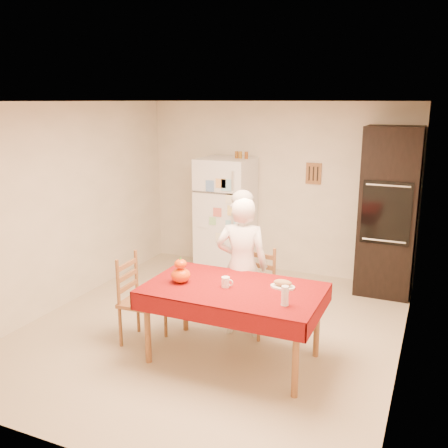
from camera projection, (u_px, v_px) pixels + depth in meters
The scene contains 17 objects.
floor at pixel (212, 328), 5.65m from camera, with size 4.50×4.50×0.00m, color tan.
room_shell at pixel (212, 187), 5.26m from camera, with size 4.02×4.52×2.51m.
refrigerator at pixel (226, 216), 7.37m from camera, with size 0.75×0.74×1.70m.
oven_cabinet at pixel (388, 212), 6.46m from camera, with size 0.70×0.62×2.20m.
dining_table at pixel (233, 294), 4.81m from camera, with size 1.70×1.00×0.76m.
chair_far at pixel (255, 287), 5.51m from camera, with size 0.47×0.46×0.95m.
chair_left at pixel (137, 296), 5.25m from camera, with size 0.42×0.44×0.95m.
seated_woman at pixel (242, 266), 5.36m from camera, with size 0.57×0.37×1.55m, color white.
coffee_mug at pixel (226, 282), 4.79m from camera, with size 0.08×0.08×0.10m, color white.
pumpkin_lower at pixel (181, 275), 4.91m from camera, with size 0.19×0.19×0.14m, color #E64B05.
pumpkin_upper at pixel (181, 264), 4.88m from camera, with size 0.12×0.12×0.09m, color #E56005.
wine_glass at pixel (285, 296), 4.36m from camera, with size 0.07×0.07×0.18m, color white.
bread_plate at pixel (283, 287), 4.79m from camera, with size 0.24×0.24×0.02m, color white.
bread_loaf at pixel (283, 283), 4.78m from camera, with size 0.18×0.10×0.06m, color tan.
spice_jar_left at pixel (237, 155), 7.14m from camera, with size 0.05×0.05×0.10m, color brown.
spice_jar_mid at pixel (240, 155), 7.12m from camera, with size 0.05×0.05×0.10m, color #90601A.
spice_jar_right at pixel (246, 155), 7.08m from camera, with size 0.05×0.05×0.10m, color brown.
Camera 1 is at (2.21, -4.71, 2.51)m, focal length 40.00 mm.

